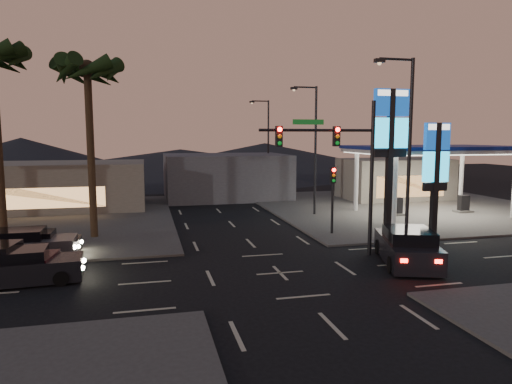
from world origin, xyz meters
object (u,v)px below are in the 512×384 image
object	(u,v)px
gas_station	(433,151)
pylon_sign_short	(436,162)
traffic_signal_mast	(341,156)
car_lane_a_front	(25,267)
car_lane_b_front	(25,246)
pylon_sign_tall	(390,133)
suv_station	(407,247)
car_lane_b_mid	(38,245)

from	to	relation	value
gas_station	pylon_sign_short	size ratio (longest dim) A/B	1.74
pylon_sign_short	traffic_signal_mast	world-z (taller)	traffic_signal_mast
pylon_sign_short	traffic_signal_mast	bearing A→B (deg)	-160.87
pylon_sign_short	traffic_signal_mast	size ratio (longest dim) A/B	0.88
traffic_signal_mast	car_lane_a_front	distance (m)	15.39
car_lane_a_front	traffic_signal_mast	bearing A→B (deg)	3.23
pylon_sign_short	car_lane_b_front	xyz separation A→B (m)	(-22.87, 0.67, -3.93)
pylon_sign_short	traffic_signal_mast	distance (m)	7.69
car_lane_a_front	gas_station	bearing A→B (deg)	21.93
gas_station	car_lane_b_front	world-z (taller)	gas_station
pylon_sign_tall	suv_station	world-z (taller)	pylon_sign_tall
car_lane_a_front	suv_station	distance (m)	17.44
gas_station	traffic_signal_mast	xyz separation A→B (m)	(-12.24, -10.01, 0.15)
gas_station	traffic_signal_mast	world-z (taller)	traffic_signal_mast
traffic_signal_mast	suv_station	xyz separation A→B (m)	(2.71, -1.97, -4.40)
suv_station	gas_station	bearing A→B (deg)	51.50
gas_station	car_lane_b_mid	size ratio (longest dim) A/B	2.97
gas_station	car_lane_b_front	size ratio (longest dim) A/B	2.50
pylon_sign_short	car_lane_a_front	distance (m)	22.53
gas_station	car_lane_b_front	distance (m)	29.02
car_lane_b_front	car_lane_b_mid	size ratio (longest dim) A/B	1.19
pylon_sign_short	gas_station	bearing A→B (deg)	56.31
gas_station	pylon_sign_tall	xyz separation A→B (m)	(-7.50, -6.50, 1.31)
pylon_sign_tall	car_lane_a_front	bearing A→B (deg)	-167.40
traffic_signal_mast	car_lane_b_front	distance (m)	16.57
pylon_sign_short	car_lane_b_mid	size ratio (longest dim) A/B	1.70
gas_station	car_lane_b_front	xyz separation A→B (m)	(-27.87, -6.83, -4.35)
pylon_sign_tall	car_lane_b_front	xyz separation A→B (m)	(-20.37, -0.33, -5.66)
traffic_signal_mast	car_lane_b_mid	distance (m)	16.24
pylon_sign_tall	suv_station	size ratio (longest dim) A/B	1.56
gas_station	traffic_signal_mast	bearing A→B (deg)	-140.72
pylon_sign_tall	suv_station	xyz separation A→B (m)	(-2.03, -5.48, -5.57)
car_lane_a_front	car_lane_b_mid	world-z (taller)	car_lane_a_front
pylon_sign_tall	pylon_sign_short	size ratio (longest dim) A/B	1.29
pylon_sign_tall	car_lane_b_mid	xyz separation A→B (m)	(-19.87, 0.18, -5.78)
pylon_sign_short	suv_station	distance (m)	7.43
pylon_sign_short	car_lane_b_front	size ratio (longest dim) A/B	1.44
traffic_signal_mast	car_lane_a_front	xyz separation A→B (m)	(-14.68, -0.83, -4.53)
car_lane_a_front	car_lane_b_front	bearing A→B (deg)	103.26
car_lane_a_front	pylon_sign_short	bearing A→B (deg)	8.66
car_lane_a_front	car_lane_b_front	size ratio (longest dim) A/B	0.96
gas_station	suv_station	bearing A→B (deg)	-128.50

